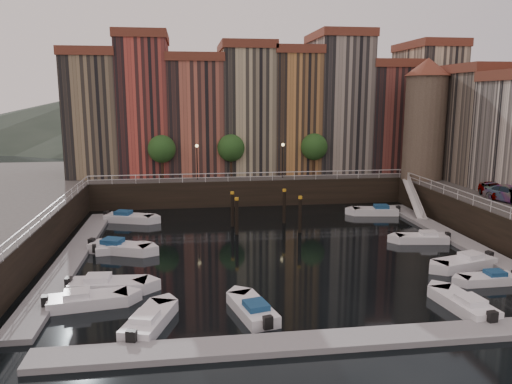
{
  "coord_description": "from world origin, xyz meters",
  "views": [
    {
      "loc": [
        -7.06,
        -39.98,
        12.54
      ],
      "look_at": [
        -1.0,
        4.0,
        4.01
      ],
      "focal_mm": 35.0,
      "sensor_mm": 36.0,
      "label": 1
    }
  ],
  "objects": [
    {
      "name": "boat_left_2",
      "position": [
        -12.84,
        0.3,
        0.41
      ],
      "size": [
        5.34,
        3.57,
        1.21
      ],
      "rotation": [
        0.0,
        0.0,
        -0.37
      ],
      "color": "white",
      "rests_on": "ground"
    },
    {
      "name": "boat_right_0",
      "position": [
        13.1,
        -10.21,
        0.32
      ],
      "size": [
        4.09,
        1.55,
        0.94
      ],
      "rotation": [
        0.0,
        0.0,
        3.16
      ],
      "color": "white",
      "rests_on": "ground"
    },
    {
      "name": "quay_far",
      "position": [
        0.0,
        26.0,
        1.5
      ],
      "size": [
        80.0,
        20.0,
        3.0
      ],
      "primitive_type": "cube",
      "color": "black",
      "rests_on": "ground"
    },
    {
      "name": "car_c",
      "position": [
        21.89,
        0.72,
        3.74
      ],
      "size": [
        3.51,
        5.52,
        1.49
      ],
      "primitive_type": "imported",
      "rotation": [
        0.0,
        0.0,
        0.3
      ],
      "color": "gray",
      "rests_on": "quay_right"
    },
    {
      "name": "boat_left_0",
      "position": [
        -13.4,
        -10.4,
        0.38
      ],
      "size": [
        5.05,
        2.49,
        1.13
      ],
      "rotation": [
        0.0,
        0.0,
        0.16
      ],
      "color": "white",
      "rests_on": "ground"
    },
    {
      "name": "street_lamps",
      "position": [
        -1.0,
        17.2,
        5.9
      ],
      "size": [
        10.36,
        0.36,
        4.18
      ],
      "color": "black",
      "rests_on": "quay_far"
    },
    {
      "name": "boat_right_4",
      "position": [
        12.97,
        10.18,
        0.39
      ],
      "size": [
        5.1,
        2.5,
        1.14
      ],
      "rotation": [
        0.0,
        0.0,
        2.99
      ],
      "color": "white",
      "rests_on": "ground"
    },
    {
      "name": "boat_left_3",
      "position": [
        -12.8,
        0.35,
        0.32
      ],
      "size": [
        4.26,
        2.06,
        0.96
      ],
      "rotation": [
        0.0,
        0.0,
        0.14
      ],
      "color": "white",
      "rests_on": "ground"
    },
    {
      "name": "dock_right",
      "position": [
        16.2,
        -1.0,
        0.17
      ],
      "size": [
        2.0,
        28.0,
        0.35
      ],
      "primitive_type": "cube",
      "color": "gray",
      "rests_on": "ground"
    },
    {
      "name": "far_terrace",
      "position": [
        3.31,
        23.5,
        10.95
      ],
      "size": [
        48.7,
        10.3,
        17.5
      ],
      "color": "#827053",
      "rests_on": "quay_far"
    },
    {
      "name": "car_a",
      "position": [
        21.73,
        3.05,
        3.74
      ],
      "size": [
        2.6,
        4.59,
        1.47
      ],
      "primitive_type": "imported",
      "rotation": [
        0.0,
        0.0,
        -0.21
      ],
      "color": "gray",
      "rests_on": "quay_right"
    },
    {
      "name": "boat_left_4",
      "position": [
        -13.21,
        10.62,
        0.4
      ],
      "size": [
        5.28,
        3.36,
        1.19
      ],
      "rotation": [
        0.0,
        0.0,
        -0.33
      ],
      "color": "white",
      "rests_on": "ground"
    },
    {
      "name": "ground",
      "position": [
        0.0,
        0.0,
        0.0
      ],
      "size": [
        200.0,
        200.0,
        0.0
      ],
      "primitive_type": "plane",
      "color": "black",
      "rests_on": "ground"
    },
    {
      "name": "gangway",
      "position": [
        17.1,
        10.0,
        1.92
      ],
      "size": [
        2.78,
        8.32,
        3.73
      ],
      "color": "white",
      "rests_on": "ground"
    },
    {
      "name": "mooring_pilings",
      "position": [
        -0.0,
        5.97,
        1.65
      ],
      "size": [
        6.4,
        4.09,
        3.78
      ],
      "color": "black",
      "rests_on": "ground"
    },
    {
      "name": "mountains",
      "position": [
        1.72,
        110.0,
        7.92
      ],
      "size": [
        145.0,
        100.0,
        18.0
      ],
      "color": "#2D382D",
      "rests_on": "ground"
    },
    {
      "name": "dock_near",
      "position": [
        0.0,
        -17.0,
        0.17
      ],
      "size": [
        30.0,
        2.0,
        0.35
      ],
      "primitive_type": "cube",
      "color": "gray",
      "rests_on": "ground"
    },
    {
      "name": "boat_left_1",
      "position": [
        -12.53,
        -8.08,
        0.4
      ],
      "size": [
        5.27,
        2.22,
        1.19
      ],
      "rotation": [
        0.0,
        0.0,
        -0.07
      ],
      "color": "white",
      "rests_on": "ground"
    },
    {
      "name": "dock_left",
      "position": [
        -16.2,
        -1.0,
        0.17
      ],
      "size": [
        2.0,
        28.0,
        0.35
      ],
      "primitive_type": "cube",
      "color": "gray",
      "rests_on": "ground"
    },
    {
      "name": "boat_near_0",
      "position": [
        -9.41,
        -13.82,
        0.38
      ],
      "size": [
        3.09,
        4.98,
        1.12
      ],
      "rotation": [
        0.0,
        0.0,
        1.26
      ],
      "color": "white",
      "rests_on": "ground"
    },
    {
      "name": "boat_near_3",
      "position": [
        9.03,
        -14.1,
        0.38
      ],
      "size": [
        2.35,
        5.04,
        1.13
      ],
      "rotation": [
        0.0,
        0.0,
        1.69
      ],
      "color": "white",
      "rests_on": "ground"
    },
    {
      "name": "boat_near_1",
      "position": [
        -3.53,
        -13.08,
        0.37
      ],
      "size": [
        2.74,
        4.88,
        1.09
      ],
      "rotation": [
        0.0,
        0.0,
        1.81
      ],
      "color": "white",
      "rests_on": "ground"
    },
    {
      "name": "boat_right_2",
      "position": [
        13.15,
        -0.35,
        0.36
      ],
      "size": [
        4.71,
        2.26,
        1.06
      ],
      "rotation": [
        0.0,
        0.0,
        3.0
      ],
      "color": "white",
      "rests_on": "ground"
    },
    {
      "name": "boat_right_1",
      "position": [
        13.2,
        -7.06,
        0.39
      ],
      "size": [
        5.19,
        3.01,
        1.16
      ],
      "rotation": [
        0.0,
        0.0,
        3.4
      ],
      "color": "white",
      "rests_on": "ground"
    },
    {
      "name": "promenade_trees",
      "position": [
        -1.33,
        18.2,
        6.58
      ],
      "size": [
        21.2,
        3.2,
        5.2
      ],
      "color": "black",
      "rests_on": "quay_far"
    },
    {
      "name": "corner_tower",
      "position": [
        20.0,
        14.5,
        10.19
      ],
      "size": [
        5.2,
        5.2,
        13.8
      ],
      "color": "#6B5B4C",
      "rests_on": "quay_right"
    },
    {
      "name": "railings",
      "position": [
        0.0,
        4.88,
        3.79
      ],
      "size": [
        36.08,
        34.04,
        0.52
      ],
      "color": "white",
      "rests_on": "ground"
    }
  ]
}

